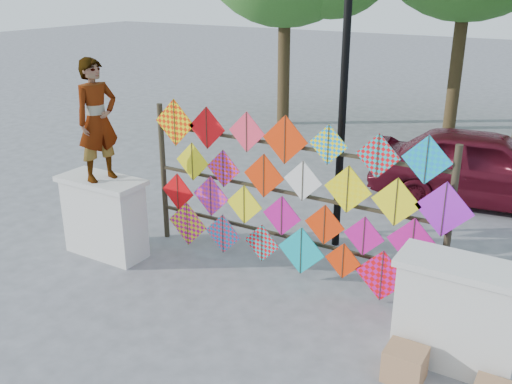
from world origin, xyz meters
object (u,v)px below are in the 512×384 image
(sedan, at_px, (485,167))
(lamppost, at_px, (344,82))
(kite_rack, at_px, (289,197))
(vendor_woman, at_px, (97,120))

(sedan, height_order, lamppost, lamppost)
(kite_rack, relative_size, vendor_woman, 2.71)
(vendor_woman, xyz_separation_m, lamppost, (2.94, 2.20, 0.50))
(sedan, bearing_deg, vendor_woman, 130.33)
(kite_rack, distance_m, lamppost, 1.96)
(lamppost, bearing_deg, kite_rack, -100.19)
(kite_rack, xyz_separation_m, sedan, (1.92, 4.48, -0.48))
(kite_rack, relative_size, lamppost, 1.11)
(vendor_woman, xyz_separation_m, sedan, (4.64, 5.41, -1.46))
(kite_rack, bearing_deg, lamppost, 79.81)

